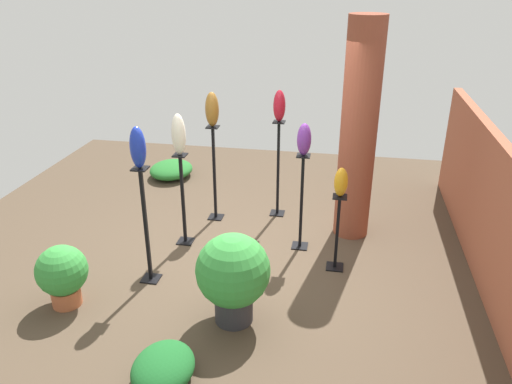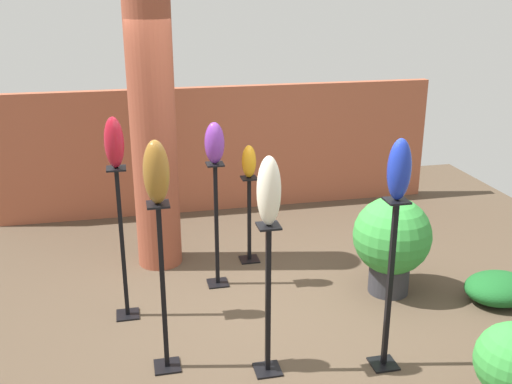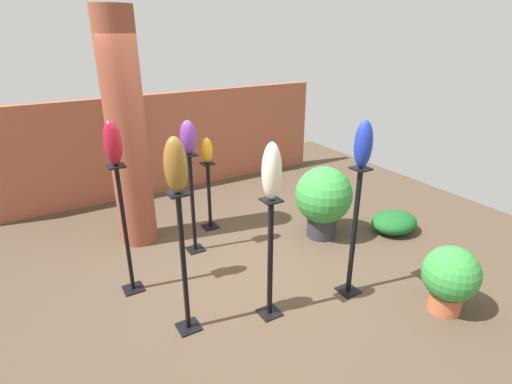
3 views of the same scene
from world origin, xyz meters
The scene contains 18 objects.
ground_plane centered at (0.00, 0.00, 0.00)m, with size 8.00×8.00×0.00m, color #4C3D2D.
brick_wall_back centered at (0.00, 2.80, 0.80)m, with size 5.60×0.12×1.60m, color #9E5138.
brick_pillar centered at (-0.90, 1.33, 1.39)m, with size 0.45×0.45×2.79m, color brown.
pedestal_cobalt centered at (0.66, -0.90, 0.63)m, with size 0.20×0.20×1.37m.
pedestal_bronze centered at (-0.98, -0.56, 0.62)m, with size 0.20×0.20×1.35m.
pedestal_ruby centered at (-1.26, 0.28, 0.64)m, with size 0.20×0.20×1.38m.
pedestal_violet centered at (-0.39, 0.70, 0.57)m, with size 0.20×0.20×1.24m.
pedestal_amber centered at (0.03, 1.16, 0.42)m, with size 0.20×0.20×0.93m.
pedestal_ivory centered at (-0.23, -0.77, 0.55)m, with size 0.20×0.20×1.20m.
art_vase_cobalt centered at (0.66, -0.90, 1.59)m, with size 0.17×0.16×0.44m, color #192D9E.
art_vase_bronze centered at (-0.98, -0.56, 1.58)m, with size 0.18×0.18×0.46m, color brown.
art_vase_ruby centered at (-1.26, 0.28, 1.59)m, with size 0.16×0.16×0.42m, color maroon.
art_vase_violet centered at (-0.39, 0.70, 1.43)m, with size 0.18×0.17×0.39m, color #6B2D8C.
art_vase_amber centered at (0.03, 1.16, 1.10)m, with size 0.15×0.15×0.34m, color orange.
art_vase_ivory centered at (-0.23, -0.77, 1.46)m, with size 0.17×0.17×0.50m, color beige.
potted_plant_near_pillar centered at (1.19, 0.19, 0.54)m, with size 0.73×0.73×0.95m.
potted_plant_front_left centered at (1.26, -1.60, 0.38)m, with size 0.53×0.53×0.68m.
foliage_bed_east centered at (2.10, -0.21, 0.14)m, with size 0.65×0.53×0.28m, color #195923.
Camera 3 is at (-1.93, -3.39, 2.56)m, focal length 28.00 mm.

